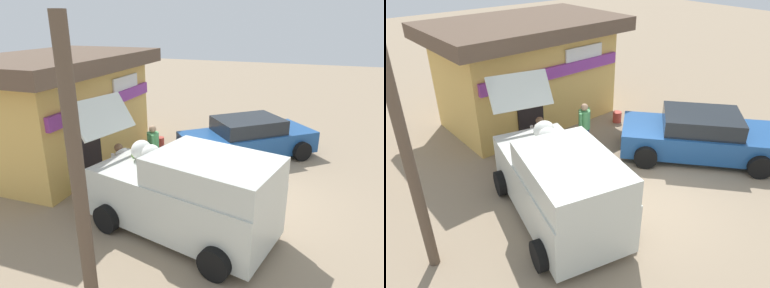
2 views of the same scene
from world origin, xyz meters
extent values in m
plane|color=gray|center=(0.00, 0.00, 0.00)|extent=(60.00, 60.00, 0.00)
cube|color=#E0B259|center=(0.18, 5.83, 1.48)|extent=(5.44, 3.16, 2.97)
cube|color=purple|center=(0.21, 4.26, 2.08)|extent=(5.11, 0.24, 0.36)
cube|color=black|center=(-0.76, 4.26, 1.00)|extent=(0.90, 0.08, 2.00)
cube|color=white|center=(1.39, 4.30, 2.37)|extent=(1.50, 0.09, 0.60)
cube|color=brown|center=(0.18, 5.83, 3.19)|extent=(6.34, 4.05, 0.44)
cube|color=silver|center=(-2.24, 0.90, 0.74)|extent=(2.60, 4.24, 1.14)
cube|color=silver|center=(-2.41, 0.17, 1.59)|extent=(2.20, 2.76, 0.57)
cube|color=black|center=(-2.67, -0.98, 1.57)|extent=(1.48, 0.41, 0.43)
cube|color=silver|center=(-1.74, 3.08, 2.27)|extent=(1.68, 0.93, 0.81)
ellipsoid|color=silver|center=(-1.80, 1.83, 1.52)|extent=(0.49, 0.41, 0.41)
ellipsoid|color=silver|center=(-1.71, 2.12, 1.54)|extent=(0.54, 0.45, 0.45)
cylinder|color=#6AA730|center=(-1.60, 2.31, 1.37)|extent=(0.27, 0.15, 0.12)
cylinder|color=#63983C|center=(-1.81, 1.81, 1.38)|extent=(0.16, 0.24, 0.14)
cube|color=black|center=(-1.79, 2.86, 0.25)|extent=(1.65, 0.45, 0.16)
cube|color=red|center=(-2.46, 3.02, 0.80)|extent=(0.15, 0.09, 0.20)
cube|color=red|center=(-1.12, 2.71, 0.80)|extent=(0.15, 0.09, 0.20)
cylinder|color=black|center=(-3.47, -0.20, 0.31)|extent=(0.36, 0.66, 0.63)
cylinder|color=black|center=(-1.62, -0.62, 0.31)|extent=(0.36, 0.66, 0.63)
cylinder|color=black|center=(-2.87, 2.42, 0.31)|extent=(0.36, 0.66, 0.63)
cylinder|color=black|center=(-1.01, 1.99, 0.31)|extent=(0.36, 0.66, 0.63)
cube|color=#1E4C8C|center=(2.56, 0.48, 0.52)|extent=(4.24, 4.50, 0.69)
cube|color=#1E2328|center=(2.56, 0.48, 1.10)|extent=(2.58, 2.63, 0.47)
cylinder|color=black|center=(2.81, -1.29, 0.32)|extent=(0.58, 0.62, 0.64)
cylinder|color=black|center=(4.27, -0.02, 0.32)|extent=(0.58, 0.62, 0.64)
cylinder|color=black|center=(0.84, 0.97, 0.32)|extent=(0.58, 0.62, 0.64)
cylinder|color=black|center=(2.30, 2.24, 0.32)|extent=(0.58, 0.62, 0.64)
cylinder|color=navy|center=(0.26, 2.81, 0.39)|extent=(0.15, 0.15, 0.78)
cylinder|color=navy|center=(-0.05, 2.67, 0.39)|extent=(0.15, 0.15, 0.78)
cylinder|color=#4C9959|center=(0.10, 2.74, 1.06)|extent=(0.45, 0.45, 0.55)
sphere|color=tan|center=(0.10, 2.74, 1.44)|extent=(0.21, 0.21, 0.21)
cylinder|color=#4C9959|center=(0.32, 2.83, 1.07)|extent=(0.09, 0.09, 0.53)
cylinder|color=#4C9959|center=(-0.12, 2.64, 1.07)|extent=(0.09, 0.09, 0.53)
cylinder|color=navy|center=(-1.56, 2.68, 0.40)|extent=(0.15, 0.15, 0.80)
cylinder|color=navy|center=(-1.24, 2.55, 0.40)|extent=(0.15, 0.15, 0.80)
cylinder|color=silver|center=(-1.33, 2.80, 1.01)|extent=(0.56, 0.72, 0.65)
sphere|color=brown|center=(-1.22, 3.05, 1.30)|extent=(0.22, 0.22, 0.22)
cylinder|color=silver|center=(-1.47, 3.07, 0.95)|extent=(0.09, 0.09, 0.54)
cylinder|color=silver|center=(-1.03, 2.89, 0.95)|extent=(0.09, 0.09, 0.54)
ellipsoid|color=silver|center=(-1.64, 3.49, 0.21)|extent=(0.55, 0.68, 0.42)
cylinder|color=#5FA93A|center=(-1.92, 3.78, 0.05)|extent=(0.28, 0.30, 0.11)
cylinder|color=#53AC41|center=(-1.50, 3.82, 0.07)|extent=(0.25, 0.14, 0.13)
cylinder|color=#559A3F|center=(-1.81, 3.49, 0.07)|extent=(0.28, 0.28, 0.14)
cylinder|color=#53AD38|center=(-1.86, 3.39, 0.05)|extent=(0.24, 0.14, 0.10)
cylinder|color=#BF3F33|center=(2.34, 3.60, 0.19)|extent=(0.30, 0.30, 0.38)
cylinder|color=brown|center=(-5.01, 1.23, 2.24)|extent=(0.20, 0.20, 4.49)
camera|label=1|loc=(-8.30, -1.56, 4.37)|focal=32.33mm
camera|label=2|loc=(-6.13, -4.61, 5.55)|focal=34.39mm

